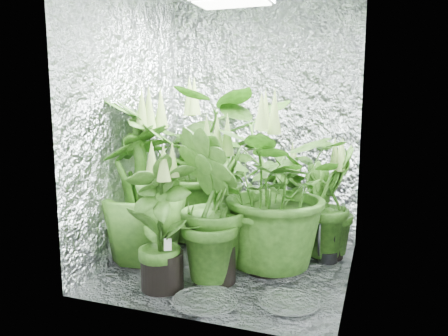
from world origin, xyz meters
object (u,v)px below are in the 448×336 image
plant_b (284,200)px  plant_c (328,204)px  plant_a (200,164)px  plant_g (214,207)px  circulation_fan (324,242)px  plant_d (142,183)px  plant_e (268,187)px  plant_f (161,223)px

plant_b → plant_c: size_ratio=0.92×
plant_a → plant_g: 0.90m
plant_a → circulation_fan: bearing=-10.2°
plant_g → circulation_fan: size_ratio=3.11×
plant_a → plant_d: plant_a is taller
plant_a → plant_b: (0.69, 0.08, -0.27)m
plant_a → plant_d: 0.66m
plant_c → circulation_fan: bearing=-93.5°
plant_e → plant_f: (-0.54, -0.49, -0.17)m
plant_c → plant_e: size_ratio=0.73×
plant_b → plant_d: plant_d is taller
plant_b → plant_g: bearing=-107.1°
plant_c → plant_g: size_ratio=0.83×
plant_b → plant_d: 1.15m
plant_b → circulation_fan: 0.50m
plant_f → plant_c: bearing=45.5°
plant_b → circulation_fan: size_ratio=2.39×
plant_b → plant_d: bearing=-140.9°
plant_d → plant_f: bearing=-46.6°
plant_c → circulation_fan: plant_c is taller
plant_a → plant_f: 1.03m
plant_d → plant_g: bearing=-13.8°
plant_f → circulation_fan: size_ratio=2.69×
plant_f → plant_e: bearing=42.3°
plant_f → circulation_fan: 1.23m
plant_a → plant_c: (1.06, -0.08, -0.23)m
plant_d → plant_g: 0.63m
plant_g → plant_b: bearing=72.9°
plant_a → plant_c: plant_a is taller
plant_a → circulation_fan: 1.18m
circulation_fan → plant_c: bearing=82.9°
plant_b → plant_g: 0.91m
plant_d → plant_e: (0.88, 0.13, 0.00)m
plant_a → plant_g: bearing=-61.3°
plant_c → plant_d: bearing=-156.0°
plant_a → plant_g: size_ratio=1.24×
plant_b → circulation_fan: bearing=-36.6°
plant_c → plant_f: size_ratio=0.96×
circulation_fan → plant_a: bearing=166.2°
plant_b → plant_e: 0.62m
plant_b → plant_a: bearing=-173.7°
plant_b → plant_d: size_ratio=0.66×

